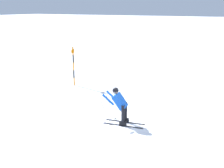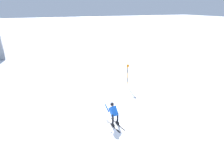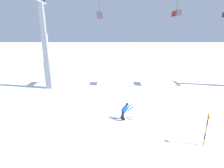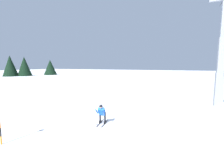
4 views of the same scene
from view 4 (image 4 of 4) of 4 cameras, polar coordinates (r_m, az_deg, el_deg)
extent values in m
plane|color=white|center=(11.85, -6.11, -14.22)|extent=(260.00, 260.00, 0.00)
cube|color=black|center=(12.12, -2.49, -13.68)|extent=(1.61, 0.37, 0.01)
cube|color=black|center=(12.09, -2.49, -13.30)|extent=(0.29, 0.16, 0.16)
cylinder|color=black|center=(11.95, -2.50, -11.41)|extent=(0.13, 0.13, 0.68)
cube|color=black|center=(12.22, -4.17, -13.52)|extent=(1.61, 0.37, 0.01)
cube|color=black|center=(12.19, -4.18, -13.14)|extent=(0.29, 0.16, 0.16)
cylinder|color=black|center=(12.05, -4.19, -11.26)|extent=(0.13, 0.13, 0.68)
cube|color=blue|center=(11.71, -3.64, -9.63)|extent=(0.64, 0.51, 0.66)
sphere|color=tan|center=(11.44, -3.93, -8.01)|extent=(0.23, 0.23, 0.23)
sphere|color=black|center=(11.43, -3.93, -7.84)|extent=(0.24, 0.24, 0.24)
cylinder|color=blue|center=(11.25, -3.14, -9.83)|extent=(0.51, 0.17, 0.44)
cylinder|color=gray|center=(11.38, -2.96, -12.78)|extent=(0.47, 0.22, 1.16)
cylinder|color=black|center=(11.65, -2.47, -14.30)|extent=(0.07, 0.07, 0.01)
cylinder|color=blue|center=(11.39, -5.38, -9.64)|extent=(0.51, 0.17, 0.44)
cylinder|color=gray|center=(11.54, -5.65, -12.52)|extent=(0.50, 0.06, 1.16)
cylinder|color=black|center=(11.84, -5.55, -13.98)|extent=(0.07, 0.07, 0.01)
cube|color=gray|center=(19.78, 33.52, -1.64)|extent=(0.74, 0.74, 3.48)
cube|color=gray|center=(19.65, 34.18, 8.45)|extent=(0.62, 0.62, 3.48)
cube|color=gray|center=(20.13, 34.86, 18.37)|extent=(0.50, 0.50, 3.48)
cylinder|color=orange|center=(10.88, -34.51, -16.06)|extent=(0.07, 0.07, 0.46)
cylinder|color=black|center=(10.72, -34.67, -13.79)|extent=(0.07, 0.07, 0.46)
cylinder|color=orange|center=(10.58, -34.84, -11.46)|extent=(0.07, 0.07, 0.46)
cone|color=black|center=(75.97, -20.96, 5.53)|extent=(5.52, 5.52, 6.54)
cone|color=black|center=(72.76, -28.49, 5.52)|extent=(5.40, 5.40, 7.52)
cone|color=black|center=(73.00, -32.28, 5.47)|extent=(5.46, 5.46, 7.94)
camera|label=1|loc=(14.88, 38.06, 6.23)|focal=43.05mm
camera|label=2|loc=(18.93, 20.15, 14.67)|focal=28.46mm
camera|label=3|loc=(21.42, -35.44, 12.88)|focal=27.17mm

